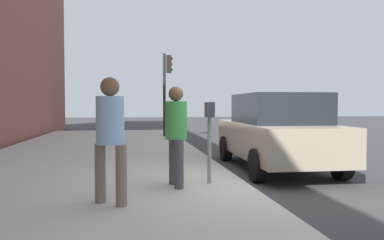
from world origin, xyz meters
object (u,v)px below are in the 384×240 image
pedestrian_bystander (110,130)px  pedestrian_at_meter (176,129)px  parked_sedan_near (276,131)px  parking_meter (210,125)px  traffic_signal (167,81)px

pedestrian_bystander → pedestrian_at_meter: bearing=-7.3°
pedestrian_at_meter → parked_sedan_near: size_ratio=0.37×
pedestrian_at_meter → pedestrian_bystander: bearing=-144.8°
parked_sedan_near → parking_meter: bearing=134.7°
parking_meter → pedestrian_at_meter: (-0.16, 0.60, -0.05)m
parking_meter → parked_sedan_near: (1.99, -2.01, -0.27)m
pedestrian_at_meter → parked_sedan_near: (2.15, -2.61, -0.22)m
parking_meter → pedestrian_bystander: 1.97m
pedestrian_bystander → traffic_signal: bearing=29.7°
parked_sedan_near → pedestrian_bystander: bearing=130.8°
parking_meter → traffic_signal: (9.97, -0.16, 1.41)m
traffic_signal → parking_meter: bearing=179.1°
pedestrian_at_meter → pedestrian_bystander: (-0.98, 1.01, 0.05)m
pedestrian_at_meter → pedestrian_bystander: size_ratio=0.96×
pedestrian_at_meter → traffic_signal: size_ratio=0.46×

